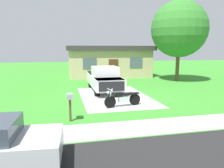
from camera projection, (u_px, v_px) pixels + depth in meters
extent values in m
plane|color=#398C2B|center=(114.00, 96.00, 14.98)|extent=(80.00, 80.00, 0.00)
cube|color=#B3B3B3|center=(114.00, 96.00, 14.98)|extent=(4.48, 7.23, 0.01)
cube|color=beige|center=(147.00, 127.00, 9.20)|extent=(36.00, 1.80, 0.01)
cylinder|color=black|center=(110.00, 102.00, 12.03)|extent=(0.67, 0.25, 0.66)
cylinder|color=black|center=(135.00, 99.00, 12.65)|extent=(0.67, 0.25, 0.66)
cube|color=silver|center=(123.00, 99.00, 12.34)|extent=(0.60, 0.37, 0.32)
cube|color=black|center=(118.00, 94.00, 12.15)|extent=(0.56, 0.36, 0.24)
cube|color=black|center=(128.00, 94.00, 12.41)|extent=(0.64, 0.39, 0.12)
cube|color=black|center=(135.00, 93.00, 12.59)|extent=(0.51, 0.29, 0.08)
cylinder|color=silver|center=(110.00, 95.00, 11.97)|extent=(0.34, 0.12, 0.77)
cylinder|color=silver|center=(110.00, 90.00, 11.92)|extent=(0.18, 0.69, 0.04)
sphere|color=silver|center=(108.00, 92.00, 11.90)|extent=(0.16, 0.16, 0.16)
cylinder|color=black|center=(120.00, 89.00, 15.40)|extent=(0.30, 0.84, 0.84)
cylinder|color=black|center=(97.00, 90.00, 15.05)|extent=(0.30, 0.84, 0.84)
cylinder|color=black|center=(110.00, 82.00, 18.77)|extent=(0.30, 0.84, 0.84)
cylinder|color=black|center=(91.00, 82.00, 18.42)|extent=(0.30, 0.84, 0.84)
cube|color=silver|center=(104.00, 80.00, 16.90)|extent=(2.00, 5.60, 0.80)
cube|color=silver|center=(109.00, 80.00, 15.07)|extent=(1.90, 1.90, 0.20)
cube|color=silver|center=(105.00, 71.00, 16.39)|extent=(1.80, 1.90, 0.70)
cube|color=#3F4C56|center=(107.00, 74.00, 15.64)|extent=(1.70, 0.16, 0.60)
cube|color=black|center=(100.00, 75.00, 18.35)|extent=(1.90, 2.40, 0.50)
cube|color=black|center=(112.00, 86.00, 14.22)|extent=(1.70, 0.10, 0.64)
cylinder|color=black|center=(34.00, 144.00, 6.78)|extent=(0.65, 0.26, 0.64)
cube|color=#4C3823|center=(70.00, 109.00, 9.82)|extent=(0.10, 0.10, 1.10)
cube|color=gray|center=(70.00, 96.00, 9.72)|extent=(0.26, 0.48, 0.22)
cylinder|color=brown|center=(177.00, 65.00, 21.85)|extent=(0.36, 0.36, 3.17)
sphere|color=#32762B|center=(179.00, 29.00, 21.29)|extent=(5.46, 5.46, 5.46)
cube|color=tan|center=(109.00, 63.00, 25.72)|extent=(9.00, 5.00, 3.00)
cube|color=#383333|center=(109.00, 48.00, 25.44)|extent=(9.60, 5.60, 0.50)
cube|color=#4C2D19|center=(113.00, 69.00, 23.35)|extent=(1.00, 0.08, 2.10)
cube|color=#4C5966|center=(90.00, 63.00, 22.70)|extent=(1.40, 0.06, 1.10)
cube|color=#4C5966|center=(136.00, 63.00, 23.79)|extent=(1.40, 0.06, 1.10)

